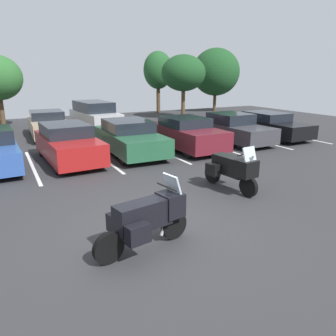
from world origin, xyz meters
TOP-DOWN VIEW (x-y plane):
  - ground at (0.00, 0.00)m, footprint 44.00×44.00m
  - motorcycle_touring at (-0.47, -0.72)m, footprint 2.14×1.00m
  - motorcycle_second at (3.16, 1.23)m, footprint 1.02×2.13m
  - parking_stripes at (-0.52, 6.85)m, footprint 24.89×5.19m
  - car_red at (-0.49, 6.97)m, footprint 2.02×4.54m
  - car_green at (2.15, 7.06)m, footprint 2.05×4.80m
  - car_maroon at (4.80, 6.70)m, footprint 1.96×4.48m
  - car_charcoal at (7.70, 6.90)m, footprint 2.00×4.38m
  - car_black at (10.42, 7.24)m, footprint 1.85×4.90m
  - car_far_tan at (-0.40, 13.04)m, footprint 1.98×4.74m
  - car_far_silver at (2.34, 13.31)m, footprint 2.15×4.59m
  - tree_far_right at (10.14, 16.24)m, footprint 3.36×3.36m
  - tree_center_left at (10.22, 20.83)m, footprint 2.57×2.57m
  - tree_right at (15.39, 19.42)m, footprint 4.32×4.32m

SIDE VIEW (x-z plane):
  - ground at x=0.00m, z-range -0.10..0.00m
  - parking_stripes at x=-0.52m, z-range 0.00..0.01m
  - car_black at x=10.42m, z-range -0.01..1.33m
  - motorcycle_touring at x=-0.47m, z-range -0.04..1.40m
  - car_far_tan at x=-0.40m, z-range -0.02..1.38m
  - motorcycle_second at x=3.16m, z-range -0.04..1.41m
  - car_charcoal at x=7.70m, z-range -0.03..1.43m
  - car_green at x=2.15m, z-range -0.01..1.44m
  - car_red at x=-0.49m, z-range -0.02..1.47m
  - car_maroon at x=4.80m, z-range -0.01..1.46m
  - car_far_silver at x=2.34m, z-range 0.01..1.81m
  - tree_far_right at x=10.14m, z-range 1.02..5.82m
  - tree_right at x=15.39m, z-range 0.70..6.35m
  - tree_center_left at x=10.22m, z-range 1.01..6.31m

